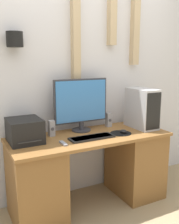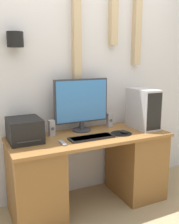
% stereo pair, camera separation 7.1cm
% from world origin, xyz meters
% --- Properties ---
extents(ground_plane, '(12.00, 12.00, 0.00)m').
position_xyz_m(ground_plane, '(0.00, 0.00, 0.00)').
color(ground_plane, '#9E8966').
extents(wall_back, '(6.40, 0.20, 2.70)m').
position_xyz_m(wall_back, '(0.00, 0.68, 1.37)').
color(wall_back, silver).
rests_on(wall_back, ground_plane).
extents(desk, '(1.61, 0.63, 0.75)m').
position_xyz_m(desk, '(0.00, 0.31, 0.39)').
color(desk, brown).
rests_on(desk, ground_plane).
extents(monitor, '(0.59, 0.20, 0.55)m').
position_xyz_m(monitor, '(-0.00, 0.51, 1.05)').
color(monitor, '#333338').
rests_on(monitor, desk).
extents(keyboard, '(0.44, 0.15, 0.02)m').
position_xyz_m(keyboard, '(-0.03, 0.22, 0.76)').
color(keyboard, black).
rests_on(keyboard, desk).
extents(mousepad, '(0.22, 0.22, 0.00)m').
position_xyz_m(mousepad, '(0.31, 0.23, 0.75)').
color(mousepad, black).
rests_on(mousepad, desk).
extents(mouse, '(0.07, 0.08, 0.03)m').
position_xyz_m(mouse, '(0.34, 0.22, 0.77)').
color(mouse, black).
rests_on(mouse, mousepad).
extents(computer_tower, '(0.21, 0.38, 0.43)m').
position_xyz_m(computer_tower, '(0.65, 0.32, 0.97)').
color(computer_tower, '#B2B2B7').
rests_on(computer_tower, desk).
extents(printer, '(0.30, 0.34, 0.22)m').
position_xyz_m(printer, '(-0.62, 0.41, 0.86)').
color(printer, black).
rests_on(printer, desk).
extents(speaker_left, '(0.06, 0.07, 0.16)m').
position_xyz_m(speaker_left, '(-0.34, 0.48, 0.83)').
color(speaker_left, '#99999E').
rests_on(speaker_left, desk).
extents(speaker_right, '(0.06, 0.07, 0.16)m').
position_xyz_m(speaker_right, '(0.35, 0.53, 0.83)').
color(speaker_right, '#99999E').
rests_on(speaker_right, desk).
extents(remote_control, '(0.03, 0.13, 0.02)m').
position_xyz_m(remote_control, '(-0.33, 0.19, 0.76)').
color(remote_control, gray).
rests_on(remote_control, desk).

